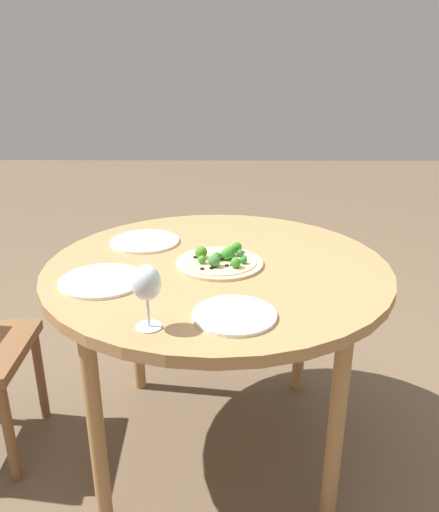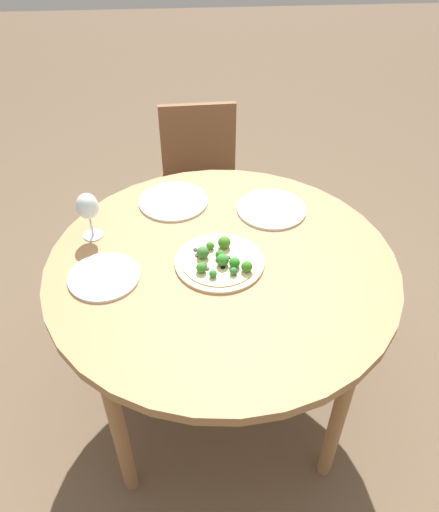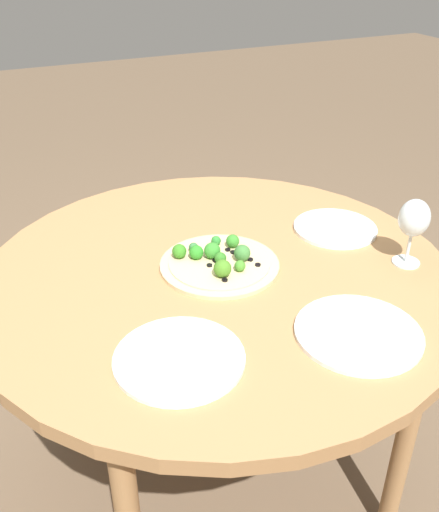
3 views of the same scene
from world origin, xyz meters
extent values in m
plane|color=brown|center=(0.00, 0.00, 0.00)|extent=(12.00, 12.00, 0.00)
cylinder|color=#A87A4C|center=(0.00, 0.00, 0.74)|extent=(1.15, 1.15, 0.04)
cylinder|color=#A87A4C|center=(-0.36, -0.36, 0.36)|extent=(0.05, 0.05, 0.72)
cylinder|color=#A87A4C|center=(0.36, -0.36, 0.36)|extent=(0.05, 0.05, 0.72)
cylinder|color=#A87A4C|center=(0.36, 0.36, 0.36)|extent=(0.05, 0.05, 0.72)
cylinder|color=#DBBC89|center=(0.01, -0.01, 0.76)|extent=(0.29, 0.29, 0.01)
cylinder|color=beige|center=(0.01, -0.01, 0.77)|extent=(0.25, 0.25, 0.00)
sphere|color=#36832A|center=(0.06, -0.07, 0.78)|extent=(0.03, 0.03, 0.03)
sphere|color=#2E8030|center=(0.09, -0.03, 0.78)|extent=(0.03, 0.03, 0.03)
sphere|color=#367C21|center=(0.07, 0.07, 0.79)|extent=(0.04, 0.04, 0.04)
sphere|color=#3D7736|center=(-0.01, -0.06, 0.79)|extent=(0.04, 0.04, 0.04)
sphere|color=#2C8525|center=(0.05, 0.04, 0.79)|extent=(0.04, 0.04, 0.04)
sphere|color=#35723A|center=(0.08, 0.03, 0.78)|extent=(0.02, 0.02, 0.02)
sphere|color=#35852C|center=(0.03, 0.00, 0.79)|extent=(0.04, 0.04, 0.04)
sphere|color=#447D23|center=(-0.05, 0.01, 0.79)|extent=(0.04, 0.04, 0.04)
sphere|color=#327324|center=(0.00, -0.01, 0.78)|extent=(0.03, 0.03, 0.03)
sphere|color=#428429|center=(-0.05, -0.04, 0.78)|extent=(0.03, 0.03, 0.03)
cylinder|color=black|center=(0.00, 0.02, 0.77)|extent=(0.01, 0.01, 0.00)
cylinder|color=black|center=(-0.05, -0.09, 0.77)|extent=(0.01, 0.01, 0.00)
cylinder|color=black|center=(0.05, 0.00, 0.77)|extent=(0.01, 0.01, 0.00)
cylinder|color=black|center=(-0.07, 0.02, 0.77)|extent=(0.01, 0.01, 0.00)
cylinder|color=black|center=(0.08, 0.03, 0.77)|extent=(0.01, 0.01, 0.00)
cylinder|color=black|center=(0.02, 0.00, 0.77)|extent=(0.01, 0.01, 0.00)
cylinder|color=black|center=(-0.02, 0.00, 0.77)|extent=(0.01, 0.01, 0.00)
cylinder|color=black|center=(0.05, -0.05, 0.77)|extent=(0.01, 0.01, 0.00)
cylinder|color=black|center=(0.03, -0.06, 0.77)|extent=(0.01, 0.01, 0.00)
cylinder|color=black|center=(-0.02, -0.08, 0.77)|extent=(0.01, 0.01, 0.00)
cylinder|color=silver|center=(-0.17, -0.44, 0.76)|extent=(0.07, 0.07, 0.00)
cylinder|color=silver|center=(-0.17, -0.44, 0.79)|extent=(0.01, 0.01, 0.07)
ellipsoid|color=silver|center=(-0.17, -0.44, 0.88)|extent=(0.07, 0.07, 0.09)
cylinder|color=white|center=(-0.35, -0.16, 0.76)|extent=(0.26, 0.26, 0.01)
cylinder|color=white|center=(-0.27, 0.21, 0.76)|extent=(0.26, 0.26, 0.01)
cylinder|color=white|center=(0.05, -0.38, 0.76)|extent=(0.23, 0.23, 0.01)
camera|label=1|loc=(0.02, -1.55, 1.38)|focal=35.00mm
camera|label=2|loc=(1.22, -0.10, 1.83)|focal=35.00mm
camera|label=3|loc=(-1.07, 0.49, 1.49)|focal=40.00mm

